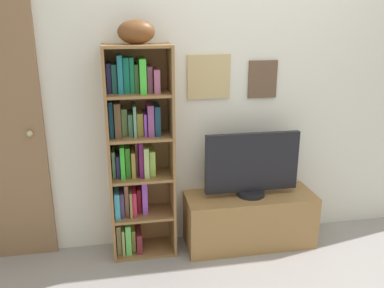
# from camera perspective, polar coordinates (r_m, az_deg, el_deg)

# --- Properties ---
(back_wall) EXTENTS (4.80, 0.08, 2.56)m
(back_wall) POSITION_cam_1_polar(r_m,az_deg,el_deg) (3.17, 5.48, 8.52)
(back_wall) COLOR silver
(back_wall) RESTS_ON ground
(bookshelf) EXTENTS (0.48, 0.29, 1.59)m
(bookshelf) POSITION_cam_1_polar(r_m,az_deg,el_deg) (3.02, -7.90, -1.08)
(bookshelf) COLOR olive
(bookshelf) RESTS_ON ground
(football) EXTENTS (0.26, 0.18, 0.16)m
(football) POSITION_cam_1_polar(r_m,az_deg,el_deg) (2.84, -7.88, 15.38)
(football) COLOR brown
(football) RESTS_ON bookshelf
(tv_stand) EXTENTS (1.02, 0.38, 0.43)m
(tv_stand) POSITION_cam_1_polar(r_m,az_deg,el_deg) (3.34, 8.10, -10.47)
(tv_stand) COLOR olive
(tv_stand) RESTS_ON ground
(television) EXTENTS (0.74, 0.22, 0.51)m
(television) POSITION_cam_1_polar(r_m,az_deg,el_deg) (3.15, 8.45, -2.99)
(television) COLOR black
(television) RESTS_ON tv_stand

